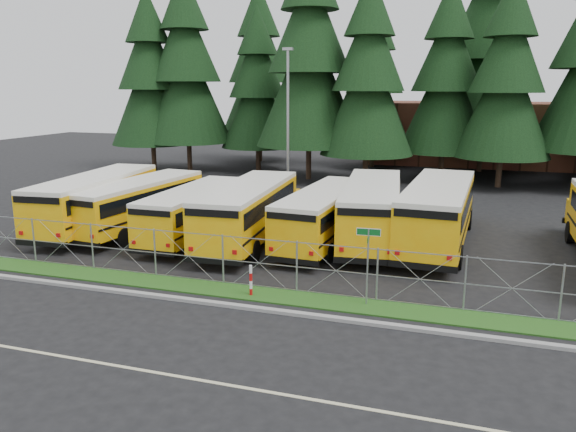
# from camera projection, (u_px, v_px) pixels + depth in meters

# --- Properties ---
(ground) EXTENTS (120.00, 120.00, 0.00)m
(ground) POSITION_uv_depth(u_px,v_px,m) (329.00, 286.00, 21.75)
(ground) COLOR black
(ground) RESTS_ON ground
(curb) EXTENTS (50.00, 0.25, 0.12)m
(curb) POSITION_uv_depth(u_px,v_px,m) (307.00, 315.00, 18.86)
(curb) COLOR gray
(curb) RESTS_ON ground
(grass_verge) EXTENTS (50.00, 1.40, 0.06)m
(grass_verge) POSITION_uv_depth(u_px,v_px,m) (318.00, 301.00, 20.17)
(grass_verge) COLOR #1A4B15
(grass_verge) RESTS_ON ground
(road_lane_line) EXTENTS (50.00, 0.12, 0.01)m
(road_lane_line) POSITION_uv_depth(u_px,v_px,m) (254.00, 389.00, 14.33)
(road_lane_line) COLOR beige
(road_lane_line) RESTS_ON ground
(chainlink_fence) EXTENTS (44.00, 0.10, 2.00)m
(chainlink_fence) POSITION_uv_depth(u_px,v_px,m) (323.00, 269.00, 20.60)
(chainlink_fence) COLOR #979A9F
(chainlink_fence) RESTS_ON ground
(brick_building) EXTENTS (22.00, 10.00, 6.00)m
(brick_building) POSITION_uv_depth(u_px,v_px,m) (482.00, 133.00, 56.39)
(brick_building) COLOR brown
(brick_building) RESTS_ON ground
(bus_0) EXTENTS (3.69, 11.44, 2.95)m
(bus_0) POSITION_uv_depth(u_px,v_px,m) (100.00, 202.00, 30.32)
(bus_0) COLOR #FBA707
(bus_0) RESTS_ON ground
(bus_1) EXTENTS (3.51, 10.65, 2.74)m
(bus_1) POSITION_uv_depth(u_px,v_px,m) (143.00, 205.00, 29.91)
(bus_1) COLOR #FBA707
(bus_1) RESTS_ON ground
(bus_2) EXTENTS (2.39, 9.87, 2.58)m
(bus_2) POSITION_uv_depth(u_px,v_px,m) (197.00, 213.00, 28.49)
(bus_2) COLOR #FBA707
(bus_2) RESTS_ON ground
(bus_3) EXTENTS (3.33, 11.31, 2.93)m
(bus_3) POSITION_uv_depth(u_px,v_px,m) (251.00, 213.00, 27.71)
(bus_3) COLOR #FBA707
(bus_3) RESTS_ON ground
(bus_4) EXTENTS (3.09, 10.49, 2.72)m
(bus_4) POSITION_uv_depth(u_px,v_px,m) (326.00, 217.00, 27.36)
(bus_4) COLOR #FBA707
(bus_4) RESTS_ON ground
(bus_5) EXTENTS (3.99, 11.62, 2.98)m
(bus_5) POSITION_uv_depth(u_px,v_px,m) (372.00, 212.00, 27.78)
(bus_5) COLOR #FBA707
(bus_5) RESTS_ON ground
(bus_6) EXTENTS (3.36, 11.92, 3.09)m
(bus_6) POSITION_uv_depth(u_px,v_px,m) (438.00, 214.00, 26.99)
(bus_6) COLOR #FBA707
(bus_6) RESTS_ON ground
(street_sign) EXTENTS (0.84, 0.55, 2.81)m
(street_sign) POSITION_uv_depth(u_px,v_px,m) (368.00, 250.00, 19.41)
(street_sign) COLOR #979A9F
(street_sign) RESTS_ON ground
(striped_bollard) EXTENTS (0.11, 0.11, 1.20)m
(striped_bollard) POSITION_uv_depth(u_px,v_px,m) (251.00, 281.00, 20.57)
(striped_bollard) COLOR #B20C0C
(striped_bollard) RESTS_ON ground
(light_standard) EXTENTS (0.70, 0.35, 10.14)m
(light_standard) POSITION_uv_depth(u_px,v_px,m) (288.00, 117.00, 39.19)
(light_standard) COLOR #979A9F
(light_standard) RESTS_ON ground
(conifer_0) EXTENTS (7.29, 7.29, 16.12)m
(conifer_0) POSITION_uv_depth(u_px,v_px,m) (150.00, 81.00, 50.57)
(conifer_0) COLOR black
(conifer_0) RESTS_ON ground
(conifer_1) EXTENTS (7.98, 7.98, 17.64)m
(conifer_1) POSITION_uv_depth(u_px,v_px,m) (186.00, 72.00, 50.09)
(conifer_1) COLOR black
(conifer_1) RESTS_ON ground
(conifer_2) EXTENTS (6.60, 6.60, 14.59)m
(conifer_2) POSITION_uv_depth(u_px,v_px,m) (258.00, 89.00, 50.06)
(conifer_2) COLOR black
(conifer_2) RESTS_ON ground
(conifer_3) EXTENTS (8.62, 8.62, 19.06)m
(conifer_3) POSITION_uv_depth(u_px,v_px,m) (309.00, 61.00, 44.80)
(conifer_3) COLOR black
(conifer_3) RESTS_ON ground
(conifer_4) EXTENTS (7.22, 7.22, 15.97)m
(conifer_4) POSITION_uv_depth(u_px,v_px,m) (368.00, 81.00, 42.76)
(conifer_4) COLOR black
(conifer_4) RESTS_ON ground
(conifer_5) EXTENTS (7.18, 7.18, 15.88)m
(conifer_5) POSITION_uv_depth(u_px,v_px,m) (446.00, 81.00, 44.66)
(conifer_5) COLOR black
(conifer_5) RESTS_ON ground
(conifer_6) EXTENTS (7.11, 7.11, 15.72)m
(conifer_6) POSITION_uv_depth(u_px,v_px,m) (507.00, 82.00, 41.41)
(conifer_6) COLOR black
(conifer_6) RESTS_ON ground
(conifer_10) EXTENTS (7.95, 7.95, 17.58)m
(conifer_10) POSITION_uv_depth(u_px,v_px,m) (259.00, 74.00, 56.33)
(conifer_10) COLOR black
(conifer_10) RESTS_ON ground
(conifer_11) EXTENTS (6.95, 6.95, 15.36)m
(conifer_11) POSITION_uv_depth(u_px,v_px,m) (374.00, 85.00, 52.38)
(conifer_11) COLOR black
(conifer_11) RESTS_ON ground
(conifer_12) EXTENTS (9.80, 9.80, 21.67)m
(conifer_12) POSITION_uv_depth(u_px,v_px,m) (488.00, 48.00, 48.70)
(conifer_12) COLOR black
(conifer_12) RESTS_ON ground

